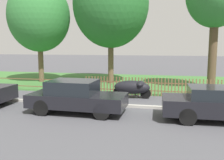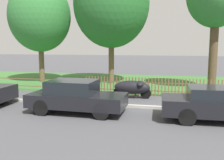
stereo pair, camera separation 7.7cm
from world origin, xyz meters
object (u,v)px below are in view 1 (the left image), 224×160
object	(u,v)px
tree_nearest_kerb	(39,16)
tree_behind_motorcycle	(111,4)
covered_motorcycle	(133,87)
parked_car_black_saloon	(76,96)
parked_car_navy_estate	(224,104)

from	to	relation	value
tree_nearest_kerb	tree_behind_motorcycle	bearing A→B (deg)	3.49
covered_motorcycle	tree_nearest_kerb	xyz separation A→B (m)	(-7.77, 4.60, 4.37)
covered_motorcycle	tree_behind_motorcycle	size ratio (longest dim) A/B	0.23
parked_car_black_saloon	tree_behind_motorcycle	xyz separation A→B (m)	(-0.38, 8.35, 5.03)
parked_car_black_saloon	parked_car_navy_estate	bearing A→B (deg)	1.15
parked_car_navy_estate	parked_car_black_saloon	bearing A→B (deg)	178.24
parked_car_navy_estate	covered_motorcycle	xyz separation A→B (m)	(-3.84, 3.40, -0.08)
covered_motorcycle	parked_car_black_saloon	bearing A→B (deg)	-117.83
covered_motorcycle	tree_nearest_kerb	distance (m)	10.03
tree_nearest_kerb	covered_motorcycle	bearing A→B (deg)	-30.62
parked_car_black_saloon	parked_car_navy_estate	xyz separation A→B (m)	(5.76, 0.02, -0.03)
parked_car_black_saloon	tree_nearest_kerb	size ratio (longest dim) A/B	0.53
tree_nearest_kerb	parked_car_black_saloon	bearing A→B (deg)	-53.87
parked_car_navy_estate	covered_motorcycle	bearing A→B (deg)	136.56
parked_car_black_saloon	tree_nearest_kerb	bearing A→B (deg)	127.12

